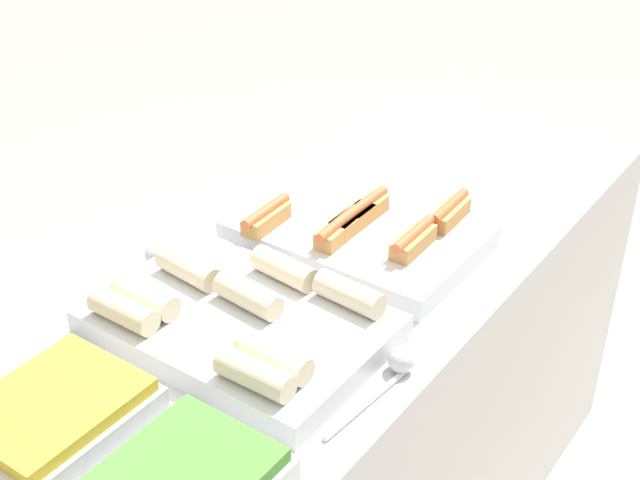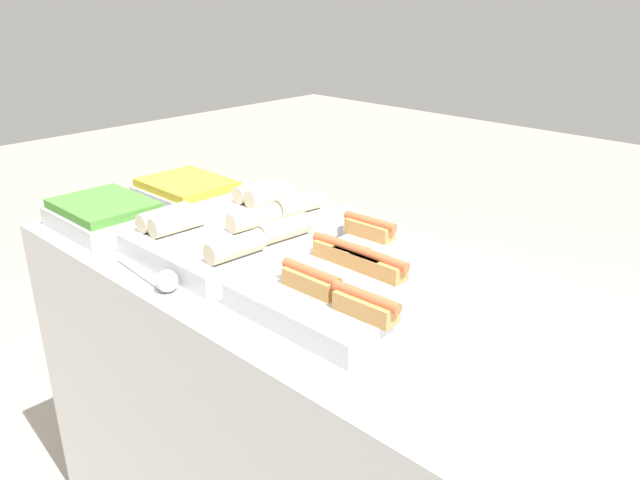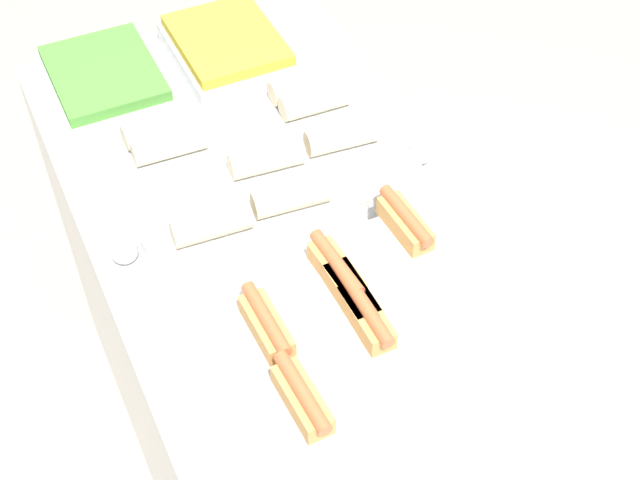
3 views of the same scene
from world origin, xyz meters
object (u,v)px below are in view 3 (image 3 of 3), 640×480
object	(u,v)px
tray_hotdogs	(355,318)
tray_side_back	(228,50)
serving_spoon_far	(416,148)
serving_spoon_near	(121,245)
tray_wraps	(261,164)
tray_side_front	(106,83)

from	to	relation	value
tray_hotdogs	tray_side_back	world-z (taller)	tray_hotdogs
serving_spoon_far	serving_spoon_near	bearing A→B (deg)	-89.89
tray_hotdogs	serving_spoon_near	distance (m)	0.44
serving_spoon_near	serving_spoon_far	xyz separation A→B (m)	(-0.00, 0.59, 0.00)
tray_wraps	serving_spoon_near	bearing A→B (deg)	-76.34
tray_hotdogs	tray_side_front	distance (m)	0.78
tray_side_front	tray_side_back	world-z (taller)	same
tray_hotdogs	serving_spoon_near	xyz separation A→B (m)	(-0.32, -0.29, -0.01)
tray_hotdogs	tray_side_back	distance (m)	0.76
tray_wraps	serving_spoon_far	size ratio (longest dim) A/B	2.17
tray_side_back	serving_spoon_far	distance (m)	0.49
tray_hotdogs	tray_side_front	world-z (taller)	tray_hotdogs
tray_side_back	tray_wraps	bearing A→B (deg)	-11.73
tray_hotdogs	tray_side_front	size ratio (longest dim) A/B	1.78
tray_side_back	serving_spoon_far	xyz separation A→B (m)	(0.43, 0.22, -0.01)
tray_wraps	tray_side_back	world-z (taller)	tray_wraps
tray_wraps	serving_spoon_far	bearing A→B (deg)	76.56
serving_spoon_near	serving_spoon_far	bearing A→B (deg)	90.11
tray_side_front	serving_spoon_far	bearing A→B (deg)	48.43
tray_hotdogs	tray_wraps	xyz separation A→B (m)	(-0.40, 0.00, 0.00)
serving_spoon_near	serving_spoon_far	distance (m)	0.59
serving_spoon_near	serving_spoon_far	world-z (taller)	same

